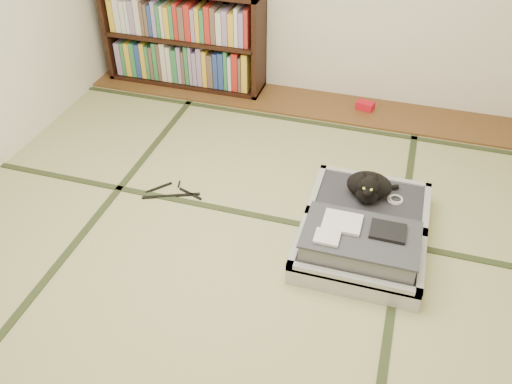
# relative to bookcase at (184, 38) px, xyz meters

# --- Properties ---
(floor) EXTENTS (4.50, 4.50, 0.00)m
(floor) POSITION_rel_bookcase_xyz_m (1.16, -2.07, -0.45)
(floor) COLOR tan
(floor) RESTS_ON ground
(wood_strip) EXTENTS (4.00, 0.50, 0.02)m
(wood_strip) POSITION_rel_bookcase_xyz_m (1.16, -0.07, -0.44)
(wood_strip) COLOR brown
(wood_strip) RESTS_ON ground
(red_item) EXTENTS (0.17, 0.12, 0.07)m
(red_item) POSITION_rel_bookcase_xyz_m (1.70, -0.04, -0.40)
(red_item) COLOR red
(red_item) RESTS_ON wood_strip
(room_shell) EXTENTS (4.50, 4.50, 4.50)m
(room_shell) POSITION_rel_bookcase_xyz_m (1.16, -2.07, 1.01)
(room_shell) COLOR white
(room_shell) RESTS_ON ground
(tatami_borders) EXTENTS (4.00, 4.50, 0.01)m
(tatami_borders) POSITION_rel_bookcase_xyz_m (1.16, -1.57, -0.45)
(tatami_borders) COLOR #2D381E
(tatami_borders) RESTS_ON ground
(bookcase) EXTENTS (1.47, 0.34, 0.95)m
(bookcase) POSITION_rel_bookcase_xyz_m (0.00, 0.00, 0.00)
(bookcase) COLOR black
(bookcase) RESTS_ON wood_strip
(suitcase) EXTENTS (0.77, 1.03, 0.30)m
(suitcase) POSITION_rel_bookcase_xyz_m (1.92, -1.74, -0.34)
(suitcase) COLOR #BBBBC0
(suitcase) RESTS_ON floor
(cat) EXTENTS (0.34, 0.34, 0.28)m
(cat) POSITION_rel_bookcase_xyz_m (1.90, -1.45, -0.20)
(cat) COLOR black
(cat) RESTS_ON suitcase
(cable_coil) EXTENTS (0.11, 0.11, 0.03)m
(cable_coil) POSITION_rel_bookcase_xyz_m (2.08, -1.42, -0.29)
(cable_coil) COLOR white
(cable_coil) RESTS_ON suitcase
(hanger) EXTENTS (0.42, 0.27, 0.01)m
(hanger) POSITION_rel_bookcase_xyz_m (0.55, -1.61, -0.44)
(hanger) COLOR black
(hanger) RESTS_ON floor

